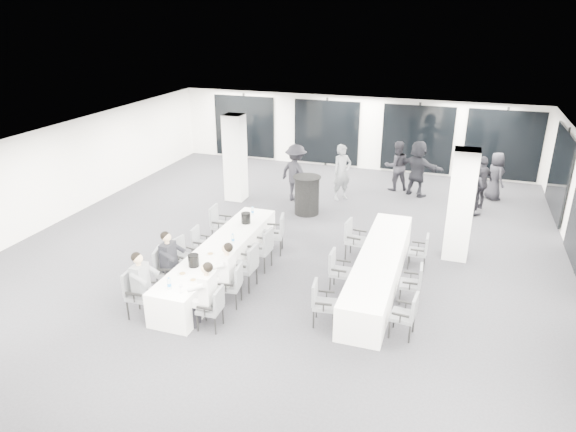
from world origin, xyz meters
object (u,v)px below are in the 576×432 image
chair_side_left_mid (338,268)px  chair_side_left_near (321,301)px  chair_main_right_far (276,232)px  standing_guest_h (472,184)px  chair_main_right_near (213,306)px  chair_main_right_mid (247,264)px  chair_main_left_far (219,222)px  standing_guest_f (418,165)px  chair_side_right_mid (414,281)px  chair_main_right_second (233,283)px  chair_main_left_fourth (200,242)px  standing_guest_b (397,163)px  standing_guest_a (342,169)px  chair_side_right_far (421,249)px  standing_guest_g (233,142)px  ice_bucket_far (246,218)px  banquet_table_main (221,260)px  standing_guest_e (496,173)px  ice_bucket_near (194,261)px  standing_guest_d (482,179)px  chair_main_right_fourth (263,247)px  cocktail_table (307,195)px  chair_side_right_near (407,313)px  chair_main_left_second (165,267)px  banquet_table_side (379,269)px  standing_guest_c (296,169)px  chair_side_left_far (353,237)px

chair_side_left_mid → chair_side_left_near: bearing=-0.1°
chair_main_right_far → standing_guest_h: bearing=-59.3°
chair_main_right_near → chair_main_right_mid: bearing=-2.7°
chair_main_left_far → standing_guest_f: (4.64, 5.52, 0.49)m
chair_main_right_mid → chair_side_left_mid: 2.01m
chair_main_left_far → chair_side_right_mid: 5.47m
chair_main_right_near → chair_main_right_second: (0.00, 0.92, 0.03)m
chair_main_left_fourth → standing_guest_b: size_ratio=0.44×
standing_guest_a → chair_side_right_far: bearing=-100.6°
standing_guest_g → ice_bucket_far: 7.82m
banquet_table_main → standing_guest_h: 8.23m
standing_guest_g → chair_side_left_near: bearing=-5.4°
standing_guest_a → standing_guest_e: (4.76, 1.61, -0.15)m
ice_bucket_near → chair_side_right_far: bearing=33.2°
chair_main_right_mid → standing_guest_b: bearing=-14.2°
standing_guest_g → ice_bucket_near: (3.38, -9.55, -0.09)m
standing_guest_d → chair_main_right_fourth: bearing=-3.2°
chair_main_left_fourth → chair_side_right_far: chair_side_right_far is taller
cocktail_table → chair_side_right_near: 6.64m
chair_main_left_second → chair_main_left_fourth: size_ratio=1.18×
chair_side_left_mid → banquet_table_side: bearing=123.3°
chair_main_right_second → standing_guest_g: (-4.30, 9.59, 0.44)m
standing_guest_b → standing_guest_d: 2.91m
banquet_table_main → standing_guest_d: standing_guest_d is taller
cocktail_table → chair_main_right_near: 6.48m
chair_main_right_mid → chair_main_right_far: 1.92m
chair_side_right_far → standing_guest_c: 5.62m
chair_side_left_far → cocktail_table: bearing=-136.4°
standing_guest_h → chair_main_right_fourth: bearing=84.6°
chair_main_right_mid → standing_guest_d: 8.51m
chair_side_left_far → standing_guest_g: bearing=-130.8°
chair_main_left_second → chair_side_left_near: size_ratio=1.11×
chair_side_right_near → standing_guest_c: bearing=39.0°
banquet_table_main → chair_main_left_far: size_ratio=4.95×
chair_main_left_fourth → standing_guest_c: 4.99m
banquet_table_main → chair_main_left_far: 1.88m
banquet_table_side → chair_side_left_mid: chair_side_left_mid is taller
standing_guest_f → chair_main_right_near: bearing=100.2°
banquet_table_side → chair_side_right_near: size_ratio=5.51×
chair_main_right_near → banquet_table_side: bearing=-46.9°
chair_main_right_far → ice_bucket_far: bearing=82.6°
chair_side_left_near → chair_side_right_far: bearing=144.6°
chair_side_left_near → standing_guest_g: bearing=-154.3°
standing_guest_e → standing_guest_f: (-2.46, -0.45, 0.17)m
cocktail_table → chair_main_right_near: (0.04, -6.48, -0.09)m
chair_main_left_fourth → chair_side_right_far: (5.25, 1.29, 0.00)m
banquet_table_main → banquet_table_side: 3.67m
chair_main_left_far → standing_guest_d: size_ratio=0.52×
chair_main_left_fourth → chair_side_right_near: 5.51m
chair_main_right_second → ice_bucket_near: ice_bucket_near is taller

